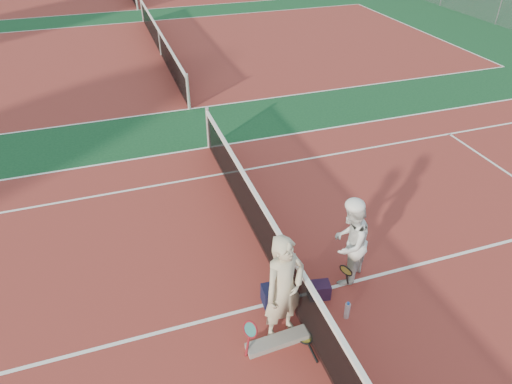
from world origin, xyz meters
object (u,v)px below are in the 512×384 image
Objects in this scene: racket_spare at (305,337)px; net_main at (290,277)px; sports_bag_navy at (275,295)px; player_b at (349,243)px; racket_black_held at (345,278)px; player_a at (284,290)px; racket_red at (250,337)px; sports_bag_purple at (319,290)px; water_bottle at (347,311)px.

net_main is at bearing -2.72° from racket_spare.
sports_bag_navy is at bearing 176.51° from net_main.
player_b reaches higher than racket_black_held.
player_a is 1.15× the size of player_b.
racket_red is 1.68× the size of sports_bag_purple.
sports_bag_navy reaches higher than sports_bag_purple.
racket_spare is 0.80m from water_bottle.
racket_spare is (-1.16, -0.94, -0.79)m from player_b.
player_a is 3.08× the size of racket_spare.
net_main is at bearing 41.36° from player_a.
water_bottle reaches higher than sports_bag_purple.
player_a is at bearing -13.01° from player_b.
racket_red is at bearing -131.61° from sports_bag_navy.
net_main reaches higher than water_bottle.
racket_red is 1.02m from sports_bag_navy.
racket_spare is (-1.01, -0.69, -0.27)m from racket_black_held.
player_b is 2.26m from racket_red.
net_main is at bearing -3.49° from sports_bag_navy.
player_a is at bearing -150.19° from sports_bag_purple.
sports_bag_purple is at bearing -17.49° from player_b.
sports_bag_purple is at bearing -37.15° from racket_spare.
player_a reaches higher than water_bottle.
sports_bag_navy is (-0.18, 0.81, 0.15)m from racket_spare.
racket_black_held is at bearing 2.44° from player_a.
sports_bag_purple is (-0.46, 0.00, -0.14)m from racket_black_held.
sports_bag_purple is 1.17× the size of water_bottle.
player_a is 1.64m from player_b.
player_a is 1.32m from water_bottle.
player_a is 4.33× the size of sports_bag_navy.
player_b reaches higher than water_bottle.
racket_red is (-2.01, -0.89, -0.51)m from player_b.
net_main is 25.71× the size of sports_bag_navy.
water_bottle is (0.72, -0.65, -0.36)m from net_main.
player_b is (1.46, 0.73, -0.12)m from player_a.
racket_spare is at bearing -53.21° from player_a.
net_main is 31.32× the size of sports_bag_purple.
player_b is at bearing -49.65° from racket_spare.
sports_bag_purple is at bearing -9.33° from sports_bag_navy.
racket_spare is 0.84m from sports_bag_navy.
racket_red is at bearing -155.47° from sports_bag_purple.
racket_red is at bearing -176.64° from water_bottle.
player_a is 3.22× the size of racket_black_held.
racket_red is at bearing -12.30° from racket_black_held.
player_a reaches higher than sports_bag_navy.
net_main reaches higher than racket_red.
sports_bag_navy is at bearing -37.05° from racket_black_held.
sports_bag_purple is at bearing -13.90° from racket_red.
sports_bag_navy is (-1.34, -0.13, -0.63)m from player_b.
racket_black_held is at bearing -6.36° from net_main.
racket_red is 1.38× the size of sports_bag_navy.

